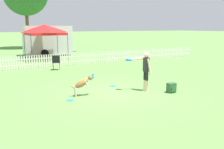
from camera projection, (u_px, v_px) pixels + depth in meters
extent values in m
plane|color=#5B8C42|center=(114.00, 93.00, 10.18)|extent=(240.00, 240.00, 0.00)
cylinder|color=beige|center=(147.00, 86.00, 10.40)|extent=(0.11, 0.11, 0.46)
cylinder|color=black|center=(147.00, 76.00, 10.32)|extent=(0.12, 0.12, 0.37)
cylinder|color=beige|center=(145.00, 85.00, 10.59)|extent=(0.11, 0.11, 0.46)
cylinder|color=black|center=(145.00, 75.00, 10.51)|extent=(0.12, 0.12, 0.37)
cylinder|color=#26262D|center=(146.00, 65.00, 10.33)|extent=(0.33, 0.33, 0.57)
sphere|color=beige|center=(146.00, 55.00, 10.25)|extent=(0.23, 0.23, 0.23)
cylinder|color=beige|center=(149.00, 67.00, 10.17)|extent=(0.20, 0.20, 0.69)
cylinder|color=beige|center=(137.00, 59.00, 10.38)|extent=(0.69, 0.28, 0.14)
cylinder|color=#1E8CD8|center=(129.00, 60.00, 10.32)|extent=(0.26, 0.26, 0.02)
cylinder|color=#1E8CD8|center=(129.00, 60.00, 10.32)|extent=(0.26, 0.26, 0.02)
cylinder|color=#1E8CD8|center=(129.00, 59.00, 10.31)|extent=(0.26, 0.26, 0.02)
ellipsoid|color=olive|center=(82.00, 83.00, 9.64)|extent=(0.67, 0.40, 0.50)
ellipsoid|color=silver|center=(82.00, 85.00, 9.65)|extent=(0.35, 0.22, 0.24)
sphere|color=olive|center=(90.00, 78.00, 9.71)|extent=(0.18, 0.18, 0.18)
cone|color=olive|center=(92.00, 77.00, 9.72)|extent=(0.18, 0.13, 0.15)
cylinder|color=#1E8CD8|center=(92.00, 77.00, 9.72)|extent=(0.19, 0.28, 0.23)
cone|color=olive|center=(89.00, 76.00, 9.74)|extent=(0.06, 0.06, 0.08)
cone|color=olive|center=(90.00, 76.00, 9.63)|extent=(0.06, 0.06, 0.08)
cylinder|color=silver|center=(75.00, 91.00, 9.72)|extent=(0.06, 0.06, 0.36)
cylinder|color=silver|center=(76.00, 93.00, 9.54)|extent=(0.06, 0.06, 0.36)
cylinder|color=silver|center=(86.00, 83.00, 9.78)|extent=(0.18, 0.09, 0.28)
cylinder|color=silver|center=(86.00, 84.00, 9.61)|extent=(0.18, 0.09, 0.28)
cone|color=olive|center=(71.00, 87.00, 9.54)|extent=(0.29, 0.12, 0.20)
cylinder|color=#1E8CD8|center=(70.00, 100.00, 9.12)|extent=(0.26, 0.26, 0.02)
cylinder|color=#1E8CD8|center=(113.00, 86.00, 11.29)|extent=(0.26, 0.26, 0.02)
cube|color=#2D5633|center=(171.00, 88.00, 10.20)|extent=(0.34, 0.24, 0.40)
cube|color=#2D5633|center=(174.00, 89.00, 10.08)|extent=(0.24, 0.04, 0.20)
cube|color=silver|center=(57.00, 63.00, 16.85)|extent=(24.66, 0.04, 0.06)
cube|color=silver|center=(57.00, 58.00, 16.78)|extent=(24.66, 0.04, 0.06)
cube|color=silver|center=(0.00, 64.00, 15.15)|extent=(0.09, 0.02, 0.85)
cube|color=silver|center=(3.00, 64.00, 15.23)|extent=(0.09, 0.02, 0.85)
cube|color=silver|center=(6.00, 64.00, 15.30)|extent=(0.09, 0.02, 0.85)
cube|color=silver|center=(9.00, 63.00, 15.37)|extent=(0.09, 0.02, 0.85)
cube|color=silver|center=(11.00, 63.00, 15.45)|extent=(0.09, 0.02, 0.85)
cube|color=silver|center=(14.00, 63.00, 15.52)|extent=(0.09, 0.02, 0.85)
cube|color=silver|center=(17.00, 63.00, 15.60)|extent=(0.09, 0.02, 0.85)
cube|color=silver|center=(19.00, 63.00, 15.67)|extent=(0.09, 0.02, 0.85)
cube|color=silver|center=(22.00, 63.00, 15.74)|extent=(0.09, 0.02, 0.85)
cube|color=silver|center=(24.00, 62.00, 15.82)|extent=(0.09, 0.02, 0.85)
cube|color=silver|center=(27.00, 62.00, 15.89)|extent=(0.09, 0.02, 0.85)
cube|color=silver|center=(30.00, 62.00, 15.97)|extent=(0.09, 0.02, 0.85)
cube|color=silver|center=(32.00, 62.00, 16.04)|extent=(0.09, 0.02, 0.85)
cube|color=silver|center=(35.00, 62.00, 16.12)|extent=(0.09, 0.02, 0.85)
cube|color=silver|center=(37.00, 62.00, 16.19)|extent=(0.09, 0.02, 0.85)
cube|color=silver|center=(39.00, 61.00, 16.26)|extent=(0.09, 0.02, 0.85)
cube|color=silver|center=(42.00, 61.00, 16.34)|extent=(0.09, 0.02, 0.85)
cube|color=silver|center=(44.00, 61.00, 16.41)|extent=(0.09, 0.02, 0.85)
cube|color=silver|center=(47.00, 61.00, 16.49)|extent=(0.09, 0.02, 0.85)
cube|color=silver|center=(49.00, 61.00, 16.56)|extent=(0.09, 0.02, 0.85)
cube|color=silver|center=(51.00, 61.00, 16.63)|extent=(0.09, 0.02, 0.85)
cube|color=silver|center=(54.00, 60.00, 16.71)|extent=(0.09, 0.02, 0.85)
cube|color=silver|center=(56.00, 60.00, 16.78)|extent=(0.09, 0.02, 0.85)
cube|color=silver|center=(58.00, 60.00, 16.86)|extent=(0.09, 0.02, 0.85)
cube|color=silver|center=(60.00, 60.00, 16.93)|extent=(0.09, 0.02, 0.85)
cube|color=silver|center=(63.00, 60.00, 17.00)|extent=(0.09, 0.02, 0.85)
cube|color=silver|center=(65.00, 60.00, 17.08)|extent=(0.09, 0.02, 0.85)
cube|color=silver|center=(67.00, 60.00, 17.15)|extent=(0.09, 0.02, 0.85)
cube|color=silver|center=(69.00, 59.00, 17.23)|extent=(0.09, 0.02, 0.85)
cube|color=silver|center=(71.00, 59.00, 17.30)|extent=(0.09, 0.02, 0.85)
cube|color=silver|center=(73.00, 59.00, 17.38)|extent=(0.09, 0.02, 0.85)
cube|color=silver|center=(76.00, 59.00, 17.45)|extent=(0.09, 0.02, 0.85)
cube|color=silver|center=(78.00, 59.00, 17.52)|extent=(0.09, 0.02, 0.85)
cube|color=silver|center=(80.00, 59.00, 17.60)|extent=(0.09, 0.02, 0.85)
cube|color=silver|center=(82.00, 59.00, 17.67)|extent=(0.09, 0.02, 0.85)
cube|color=silver|center=(84.00, 58.00, 17.75)|extent=(0.09, 0.02, 0.85)
cube|color=silver|center=(86.00, 58.00, 17.82)|extent=(0.09, 0.02, 0.85)
cube|color=silver|center=(88.00, 58.00, 17.89)|extent=(0.09, 0.02, 0.85)
cube|color=silver|center=(90.00, 58.00, 17.97)|extent=(0.09, 0.02, 0.85)
cube|color=silver|center=(92.00, 58.00, 18.04)|extent=(0.09, 0.02, 0.85)
cube|color=silver|center=(94.00, 58.00, 18.12)|extent=(0.09, 0.02, 0.85)
cube|color=silver|center=(96.00, 58.00, 18.19)|extent=(0.09, 0.02, 0.85)
cube|color=silver|center=(98.00, 58.00, 18.26)|extent=(0.09, 0.02, 0.85)
cube|color=silver|center=(100.00, 57.00, 18.34)|extent=(0.09, 0.02, 0.85)
cube|color=silver|center=(101.00, 57.00, 18.41)|extent=(0.09, 0.02, 0.85)
cube|color=silver|center=(103.00, 57.00, 18.49)|extent=(0.09, 0.02, 0.85)
cube|color=silver|center=(105.00, 57.00, 18.56)|extent=(0.09, 0.02, 0.85)
cube|color=silver|center=(107.00, 57.00, 18.64)|extent=(0.09, 0.02, 0.85)
cube|color=silver|center=(109.00, 57.00, 18.71)|extent=(0.09, 0.02, 0.85)
cube|color=silver|center=(111.00, 57.00, 18.78)|extent=(0.09, 0.02, 0.85)
cube|color=silver|center=(113.00, 57.00, 18.86)|extent=(0.09, 0.02, 0.85)
cube|color=silver|center=(114.00, 56.00, 18.93)|extent=(0.09, 0.02, 0.85)
cube|color=silver|center=(116.00, 56.00, 19.01)|extent=(0.09, 0.02, 0.85)
cube|color=silver|center=(118.00, 56.00, 19.08)|extent=(0.09, 0.02, 0.85)
cube|color=silver|center=(120.00, 56.00, 19.15)|extent=(0.09, 0.02, 0.85)
cube|color=silver|center=(121.00, 56.00, 19.23)|extent=(0.09, 0.02, 0.85)
cube|color=silver|center=(123.00, 56.00, 19.30)|extent=(0.09, 0.02, 0.85)
cube|color=silver|center=(125.00, 56.00, 19.38)|extent=(0.09, 0.02, 0.85)
cube|color=silver|center=(127.00, 56.00, 19.45)|extent=(0.09, 0.02, 0.85)
cube|color=silver|center=(128.00, 56.00, 19.52)|extent=(0.09, 0.02, 0.85)
cube|color=silver|center=(130.00, 55.00, 19.60)|extent=(0.09, 0.02, 0.85)
cube|color=silver|center=(132.00, 55.00, 19.67)|extent=(0.09, 0.02, 0.85)
cube|color=silver|center=(133.00, 55.00, 19.75)|extent=(0.09, 0.02, 0.85)
cube|color=silver|center=(135.00, 55.00, 19.82)|extent=(0.09, 0.02, 0.85)
cube|color=silver|center=(136.00, 55.00, 19.90)|extent=(0.09, 0.02, 0.85)
cube|color=silver|center=(138.00, 55.00, 19.97)|extent=(0.09, 0.02, 0.85)
cube|color=silver|center=(140.00, 55.00, 20.04)|extent=(0.09, 0.02, 0.85)
cube|color=silver|center=(141.00, 55.00, 20.12)|extent=(0.09, 0.02, 0.85)
cube|color=silver|center=(143.00, 55.00, 20.19)|extent=(0.09, 0.02, 0.85)
cube|color=silver|center=(144.00, 55.00, 20.27)|extent=(0.09, 0.02, 0.85)
cube|color=silver|center=(146.00, 54.00, 20.34)|extent=(0.09, 0.02, 0.85)
cube|color=silver|center=(147.00, 54.00, 20.41)|extent=(0.09, 0.02, 0.85)
cube|color=silver|center=(149.00, 54.00, 20.49)|extent=(0.09, 0.02, 0.85)
cube|color=silver|center=(151.00, 54.00, 20.56)|extent=(0.09, 0.02, 0.85)
cube|color=silver|center=(152.00, 54.00, 20.64)|extent=(0.09, 0.02, 0.85)
cube|color=silver|center=(154.00, 54.00, 20.71)|extent=(0.09, 0.02, 0.85)
cube|color=silver|center=(155.00, 54.00, 20.78)|extent=(0.09, 0.02, 0.85)
cube|color=silver|center=(156.00, 54.00, 20.86)|extent=(0.09, 0.02, 0.85)
cube|color=silver|center=(158.00, 54.00, 20.93)|extent=(0.09, 0.02, 0.85)
cube|color=silver|center=(159.00, 54.00, 21.01)|extent=(0.09, 0.02, 0.85)
cube|color=silver|center=(161.00, 53.00, 21.08)|extent=(0.09, 0.02, 0.85)
cube|color=silver|center=(162.00, 53.00, 21.16)|extent=(0.09, 0.02, 0.85)
cube|color=silver|center=(164.00, 53.00, 21.23)|extent=(0.09, 0.02, 0.85)
cube|color=silver|center=(165.00, 53.00, 21.30)|extent=(0.09, 0.02, 0.85)
cube|color=silver|center=(167.00, 53.00, 21.38)|extent=(0.09, 0.02, 0.85)
cube|color=silver|center=(168.00, 53.00, 21.45)|extent=(0.09, 0.02, 0.85)
cube|color=silver|center=(169.00, 53.00, 21.53)|extent=(0.09, 0.02, 0.85)
cube|color=silver|center=(171.00, 53.00, 21.60)|extent=(0.09, 0.02, 0.85)
cube|color=silver|center=(172.00, 53.00, 21.67)|extent=(0.09, 0.02, 0.85)
cube|color=silver|center=(173.00, 53.00, 21.75)|extent=(0.09, 0.02, 0.85)
cube|color=silver|center=(175.00, 53.00, 21.82)|extent=(0.09, 0.02, 0.85)
cube|color=silver|center=(176.00, 52.00, 21.90)|extent=(0.09, 0.02, 0.85)
cube|color=silver|center=(177.00, 52.00, 21.97)|extent=(0.09, 0.02, 0.85)
cube|color=silver|center=(179.00, 52.00, 22.04)|extent=(0.09, 0.02, 0.85)
cube|color=silver|center=(180.00, 52.00, 22.12)|extent=(0.09, 0.02, 0.85)
cube|color=silver|center=(181.00, 52.00, 22.19)|extent=(0.09, 0.02, 0.85)
cube|color=silver|center=(183.00, 52.00, 22.27)|extent=(0.09, 0.02, 0.85)
cube|color=silver|center=(184.00, 52.00, 22.34)|extent=(0.09, 0.02, 0.85)
cube|color=silver|center=(185.00, 52.00, 22.42)|extent=(0.09, 0.02, 0.85)
cube|color=silver|center=(187.00, 52.00, 22.49)|extent=(0.09, 0.02, 0.85)
cube|color=silver|center=(188.00, 52.00, 22.56)|extent=(0.09, 0.02, 0.85)
cube|color=silver|center=(189.00, 52.00, 22.64)|extent=(0.09, 0.02, 0.85)
cylinder|color=#333338|center=(60.00, 65.00, 15.79)|extent=(0.02, 0.02, 0.47)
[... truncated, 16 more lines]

